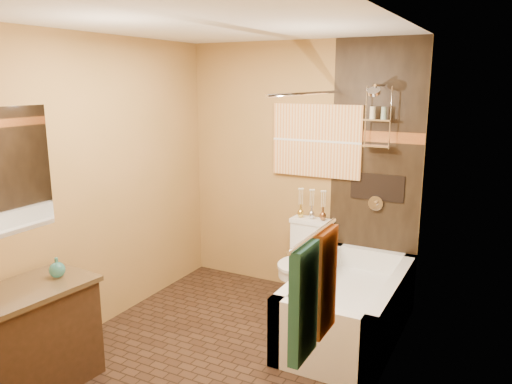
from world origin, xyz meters
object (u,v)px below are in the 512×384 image
Objects in this scene: toilet at (304,262)px; vanity at (31,338)px; sunset_painting at (317,141)px; bathtub at (349,311)px.

toilet reaches higher than vanity.
sunset_painting is at bearing 71.31° from vanity.
toilet is (0.00, -0.26, -1.15)m from sunset_painting.
sunset_painting reaches higher than toilet.
sunset_painting is 1.00× the size of vanity.
sunset_painting is 2.96m from vanity.
bathtub is at bearing -35.07° from toilet.
bathtub is at bearing -50.08° from sunset_painting.
sunset_painting is 0.60× the size of bathtub.
bathtub is 1.66× the size of vanity.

